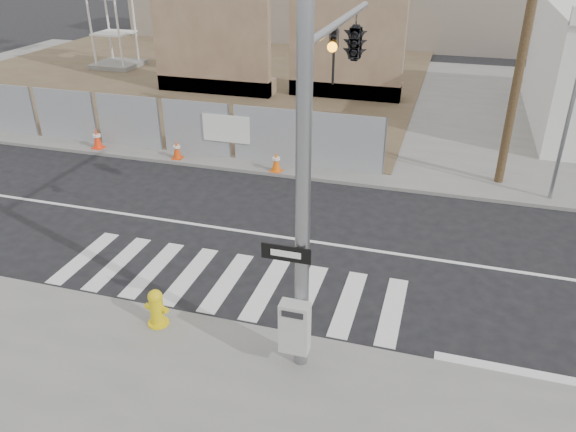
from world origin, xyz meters
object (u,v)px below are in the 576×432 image
(fire_hydrant, at_px, (157,307))
(traffic_cone_b, at_px, (97,139))
(traffic_cone_d, at_px, (276,162))
(traffic_cone_c, at_px, (177,149))
(signal_pole, at_px, (340,90))

(fire_hydrant, distance_m, traffic_cone_b, 11.65)
(fire_hydrant, distance_m, traffic_cone_d, 8.77)
(traffic_cone_c, distance_m, traffic_cone_d, 3.85)
(signal_pole, distance_m, fire_hydrant, 5.89)
(traffic_cone_d, bearing_deg, signal_pole, -61.65)
(traffic_cone_b, xyz_separation_m, traffic_cone_d, (7.24, -0.23, -0.03))
(traffic_cone_b, bearing_deg, fire_hydrant, -50.57)
(traffic_cone_b, relative_size, traffic_cone_d, 1.08)
(fire_hydrant, xyz_separation_m, traffic_cone_d, (-0.15, 8.77, -0.07))
(traffic_cone_c, bearing_deg, traffic_cone_b, 178.23)
(traffic_cone_c, relative_size, traffic_cone_d, 0.97)
(traffic_cone_c, bearing_deg, signal_pole, -41.48)
(fire_hydrant, xyz_separation_m, traffic_cone_c, (-4.00, 8.89, -0.08))
(signal_pole, bearing_deg, fire_hydrant, -142.16)
(traffic_cone_b, distance_m, traffic_cone_d, 7.24)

